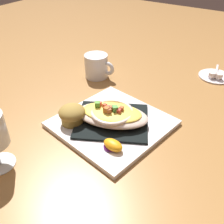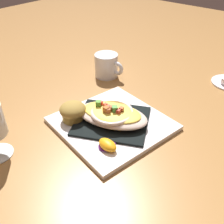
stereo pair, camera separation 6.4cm
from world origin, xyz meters
name	(u,v)px [view 2 (the right image)]	position (x,y,z in m)	size (l,w,h in m)	color
ground_plane	(112,125)	(0.00, 0.00, 0.00)	(2.60, 2.60, 0.00)	olive
square_plate	(112,123)	(0.00, 0.00, 0.01)	(0.25, 0.25, 0.01)	white
folded_napkin	(112,121)	(0.00, 0.00, 0.02)	(0.18, 0.16, 0.01)	black
gratin_dish	(112,114)	(0.00, 0.00, 0.04)	(0.20, 0.16, 0.04)	beige
muffin	(73,111)	(-0.08, -0.06, 0.04)	(0.07, 0.07, 0.05)	olive
orange_garnish	(107,145)	(0.05, -0.08, 0.02)	(0.05, 0.05, 0.02)	#591F66
coffee_mug	(107,67)	(-0.19, 0.20, 0.03)	(0.11, 0.08, 0.08)	white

